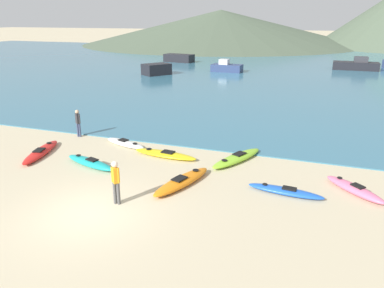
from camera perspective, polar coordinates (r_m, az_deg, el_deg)
ground_plane at (r=13.82m, az=-15.26°, el=-10.15°), size 400.00×400.00×0.00m
bay_water at (r=53.33m, az=12.16°, el=11.36°), size 160.00×70.00×0.06m
far_hill_left at (r=100.38m, az=4.40°, el=17.36°), size 69.82×69.82×8.30m
kayak_on_sand_0 at (r=17.97m, az=6.87°, el=-2.13°), size 2.09×3.54×0.36m
kayak_on_sand_1 at (r=15.98m, az=23.50°, el=-6.31°), size 2.39×2.31×0.39m
kayak_on_sand_2 at (r=20.18m, az=-22.02°, el=-1.11°), size 1.68×3.61×0.32m
kayak_on_sand_3 at (r=20.32m, az=-10.14°, el=0.13°), size 2.81×1.51×0.31m
kayak_on_sand_4 at (r=18.46m, az=-4.12°, el=-1.56°), size 3.43×1.08×0.31m
kayak_on_sand_5 at (r=15.36m, az=-1.52°, el=-5.69°), size 1.69×3.51×0.38m
kayak_on_sand_6 at (r=15.06m, az=14.02°, el=-6.98°), size 2.98×0.86×0.30m
kayak_on_sand_7 at (r=17.88m, az=-15.25°, el=-2.75°), size 3.11×1.48×0.39m
person_near_foreground at (r=13.84m, az=-11.55°, el=-5.37°), size 0.34×0.29×1.67m
person_near_waterline at (r=22.26m, az=-16.99°, el=3.31°), size 0.32×0.26×1.58m
moored_boat_1 at (r=53.69m, az=23.73°, el=10.94°), size 5.56×2.20×1.68m
moored_boat_2 at (r=45.13m, az=-5.44°, el=11.27°), size 3.41×3.68×1.28m
moored_boat_3 at (r=58.22m, az=-2.00°, el=12.95°), size 4.67×2.61×1.16m
moored_boat_4 at (r=47.74m, az=5.29°, el=11.55°), size 3.79×1.93×1.52m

